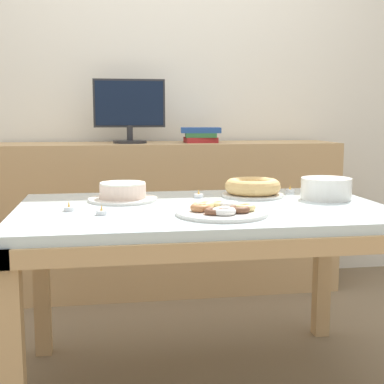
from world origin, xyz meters
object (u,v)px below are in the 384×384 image
computer_monitor (129,111)px  tealight_left_edge (69,208)px  tealight_right_edge (290,190)px  book_stack (201,135)px  cake_chocolate_round (123,193)px  cake_golden_bundt (253,188)px  plate_stack (326,188)px  pastry_platter (222,211)px  tealight_centre (102,212)px  tealight_near_cakes (199,195)px

computer_monitor → tealight_left_edge: bearing=-102.9°
tealight_right_edge → book_stack: bearing=105.4°
cake_chocolate_round → tealight_right_edge: cake_chocolate_round is taller
cake_chocolate_round → tealight_left_edge: size_ratio=7.13×
cake_golden_bundt → plate_stack: bearing=-22.9°
cake_golden_bundt → tealight_right_edge: 0.22m
book_stack → pastry_platter: size_ratio=0.78×
book_stack → plate_stack: size_ratio=1.23×
cake_chocolate_round → cake_golden_bundt: same height
computer_monitor → tealight_centre: size_ratio=10.60×
book_stack → cake_golden_bundt: size_ratio=0.97×
plate_stack → tealight_right_edge: size_ratio=5.25×
cake_chocolate_round → pastry_platter: (0.34, -0.37, -0.02)m
cake_golden_bundt → pastry_platter: (-0.23, -0.40, -0.02)m
plate_stack → tealight_near_cakes: (-0.52, 0.12, -0.03)m
tealight_left_edge → book_stack: bearing=60.0°
book_stack → cake_chocolate_round: (-0.51, -1.03, -0.20)m
tealight_right_edge → plate_stack: bearing=-67.3°
plate_stack → tealight_right_edge: plate_stack is taller
tealight_left_edge → tealight_centre: bearing=-39.5°
tealight_near_cakes → tealight_left_edge: (-0.53, -0.24, 0.00)m
cake_chocolate_round → computer_monitor: bearing=85.6°
cake_golden_bundt → tealight_near_cakes: (-0.24, 0.00, -0.03)m
computer_monitor → plate_stack: size_ratio=2.02×
tealight_left_edge → cake_chocolate_round: bearing=45.8°
tealight_near_cakes → tealight_left_edge: same height
computer_monitor → plate_stack: 1.40m
computer_monitor → plate_stack: bearing=-55.5°
book_stack → tealight_near_cakes: 1.04m
book_stack → tealight_left_edge: (-0.71, -1.24, -0.22)m
cake_chocolate_round → pastry_platter: 0.50m
book_stack → tealight_right_edge: (0.25, -0.92, -0.22)m
book_stack → tealight_right_edge: size_ratio=6.45×
plate_stack → book_stack: bearing=106.8°
pastry_platter → tealight_near_cakes: 0.41m
tealight_right_edge → tealight_near_cakes: bearing=-169.5°
tealight_near_cakes → pastry_platter: bearing=-88.2°
computer_monitor → book_stack: size_ratio=1.64×
computer_monitor → tealight_near_cakes: bearing=-76.2°
computer_monitor → tealight_centre: computer_monitor is taller
book_stack → tealight_centre: size_ratio=6.45×
cake_golden_bundt → plate_stack: 0.31m
cake_chocolate_round → tealight_near_cakes: bearing=5.5°
tealight_left_edge → computer_monitor: bearing=77.1°
computer_monitor → cake_golden_bundt: bearing=-64.2°
pastry_platter → tealight_centre: pastry_platter is taller
plate_stack → tealight_left_edge: 1.06m
plate_stack → cake_golden_bundt: bearing=157.1°
cake_chocolate_round → tealight_near_cakes: size_ratio=7.13×
tealight_centre → tealight_left_edge: same height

